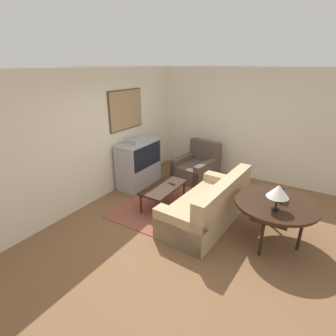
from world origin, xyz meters
TOP-DOWN VIEW (x-y plane):
  - ground_plane at (0.00, 0.00)m, footprint 12.00×12.00m
  - wall_back at (0.01, 2.13)m, footprint 12.00×0.10m
  - wall_right at (2.63, 0.00)m, footprint 0.06×12.00m
  - area_rug at (0.30, 0.67)m, footprint 2.20×1.67m
  - tv at (0.77, 1.77)m, footprint 1.11×0.55m
  - couch at (0.14, -0.31)m, footprint 2.05×1.03m
  - armchair at (1.85, 0.76)m, footprint 1.12×1.01m
  - coffee_table at (0.21, 0.72)m, footprint 1.08×0.53m
  - console_table at (0.16, -1.43)m, footprint 1.29×1.29m
  - table_lamp at (-0.11, -1.46)m, footprint 0.32×0.32m
  - mantel_clock at (0.25, -1.46)m, footprint 0.17×0.10m
  - remote at (0.39, 0.63)m, footprint 0.08×0.17m

SIDE VIEW (x-z plane):
  - ground_plane at x=0.00m, z-range 0.00..0.00m
  - area_rug at x=0.30m, z-range 0.00..0.01m
  - armchair at x=1.85m, z-range -0.18..0.75m
  - couch at x=0.14m, z-range -0.14..0.77m
  - coffee_table at x=0.21m, z-range 0.18..0.62m
  - remote at x=0.39m, z-range 0.44..0.46m
  - tv at x=0.77m, z-range -0.03..1.13m
  - console_table at x=0.16m, z-range 0.31..1.05m
  - mantel_clock at x=0.25m, z-range 0.74..0.92m
  - table_lamp at x=-0.11m, z-range 0.84..1.25m
  - wall_right at x=2.63m, z-range 0.00..2.70m
  - wall_back at x=0.01m, z-range 0.01..2.71m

